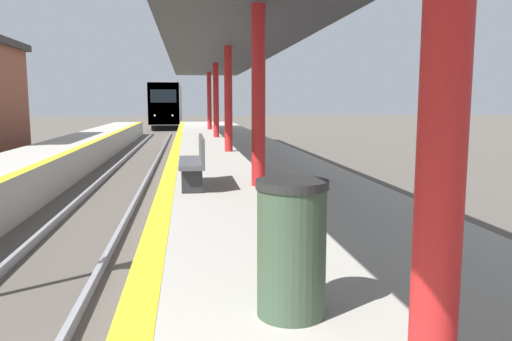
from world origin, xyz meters
The scene contains 4 objects.
train centered at (0.00, 54.57, 2.35)m, with size 2.84×20.75×4.63m.
station_canopy centered at (3.33, 14.53, 4.30)m, with size 3.86×33.16×3.45m.
trash_bin centered at (2.76, 2.26, 1.51)m, with size 0.52×0.52×0.98m.
bench centered at (2.18, 7.96, 1.51)m, with size 0.44×1.73×0.92m.
Camera 1 is at (2.04, -1.12, 2.53)m, focal length 35.00 mm.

